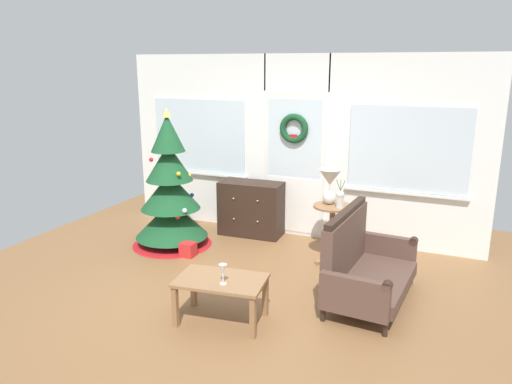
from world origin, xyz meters
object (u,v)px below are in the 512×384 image
(settee_sofa, at_px, (362,266))
(coffee_table, at_px, (221,285))
(table_lamp, at_px, (330,182))
(wine_glass, at_px, (223,270))
(dresser_cabinet, at_px, (251,209))
(flower_vase, at_px, (340,198))
(christmas_tree, at_px, (170,198))
(side_table, at_px, (332,222))
(gift_box, at_px, (188,249))

(settee_sofa, distance_m, coffee_table, 1.51)
(settee_sofa, height_order, table_lamp, table_lamp)
(wine_glass, bearing_deg, dresser_cabinet, 108.02)
(settee_sofa, distance_m, flower_vase, 1.06)
(christmas_tree, height_order, dresser_cabinet, christmas_tree)
(christmas_tree, bearing_deg, side_table, 8.11)
(wine_glass, xyz_separation_m, gift_box, (-1.22, 1.38, -0.49))
(christmas_tree, height_order, table_lamp, christmas_tree)
(side_table, height_order, flower_vase, flower_vase)
(table_lamp, bearing_deg, coffee_table, -105.15)
(dresser_cabinet, distance_m, coffee_table, 2.50)
(dresser_cabinet, xyz_separation_m, flower_vase, (1.42, -0.56, 0.45))
(side_table, distance_m, wine_glass, 2.05)
(gift_box, bearing_deg, flower_vase, 16.44)
(dresser_cabinet, height_order, table_lamp, table_lamp)
(side_table, bearing_deg, coffee_table, -107.13)
(flower_vase, bearing_deg, gift_box, -163.56)
(christmas_tree, bearing_deg, table_lamp, 9.40)
(table_lamp, height_order, gift_box, table_lamp)
(dresser_cabinet, relative_size, settee_sofa, 0.65)
(settee_sofa, bearing_deg, side_table, 121.86)
(coffee_table, xyz_separation_m, wine_glass, (0.07, -0.09, 0.21))
(christmas_tree, height_order, wine_glass, christmas_tree)
(christmas_tree, distance_m, table_lamp, 2.15)
(table_lamp, bearing_deg, wine_glass, -102.63)
(settee_sofa, xyz_separation_m, flower_vase, (-0.46, 0.84, 0.47))
(christmas_tree, height_order, side_table, christmas_tree)
(side_table, bearing_deg, flower_vase, -30.96)
(coffee_table, distance_m, gift_box, 1.75)
(gift_box, bearing_deg, coffee_table, -48.40)
(settee_sofa, height_order, wine_glass, settee_sofa)
(coffee_table, bearing_deg, flower_vase, 69.56)
(dresser_cabinet, height_order, wine_glass, dresser_cabinet)
(coffee_table, height_order, gift_box, coffee_table)
(dresser_cabinet, height_order, side_table, dresser_cabinet)
(flower_vase, distance_m, wine_glass, 2.04)
(gift_box, bearing_deg, settee_sofa, -7.42)
(wine_glass, bearing_deg, settee_sofa, 45.35)
(coffee_table, xyz_separation_m, gift_box, (-1.15, 1.29, -0.28))
(side_table, xyz_separation_m, gift_box, (-1.73, -0.60, -0.42))
(gift_box, bearing_deg, wine_glass, -48.65)
(side_table, bearing_deg, gift_box, -160.88)
(coffee_table, bearing_deg, settee_sofa, 41.06)
(dresser_cabinet, distance_m, gift_box, 1.21)
(side_table, relative_size, flower_vase, 2.07)
(table_lamp, xyz_separation_m, flower_vase, (0.16, -0.10, -0.17))
(wine_glass, distance_m, gift_box, 1.91)
(table_lamp, relative_size, gift_box, 2.41)
(christmas_tree, xyz_separation_m, table_lamp, (2.10, 0.35, 0.34))
(settee_sofa, distance_m, table_lamp, 1.29)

